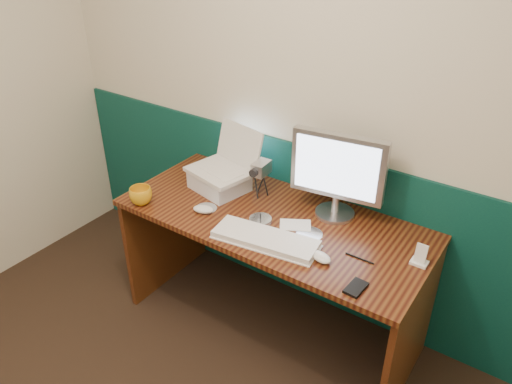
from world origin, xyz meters
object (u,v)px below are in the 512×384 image
Objects in this scene: desk at (272,274)px; keyboard at (265,240)px; mug at (141,196)px; camcorder at (261,178)px; laptop at (218,151)px; monitor at (338,174)px.

keyboard is at bearing -66.15° from desk.
mug is 0.54× the size of camcorder.
desk is 4.91× the size of laptop.
laptop reaches higher than keyboard.
monitor is at bearing 28.26° from mug.
keyboard is at bearing -55.76° from camcorder.
monitor reaches higher than mug.
desk is at bearing -43.19° from camcorder.
laptop is (-0.40, 0.07, 0.61)m from desk.
desk is at bearing 23.54° from mug.
camcorder reaches higher than mug.
desk is 0.53m from camcorder.
camcorder is at bearing 139.27° from desk.
keyboard is 2.27× the size of camcorder.
camcorder is at bearing 179.15° from monitor.
mug is (-0.25, -0.36, -0.19)m from laptop.
monitor is 0.44m from camcorder.
camcorder is at bearing 41.88° from mug.
mug is (-0.90, -0.48, -0.19)m from monitor.
desk is 3.20× the size of keyboard.
mug is 0.64m from camcorder.
camcorder is (-0.17, 0.15, 0.49)m from desk.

